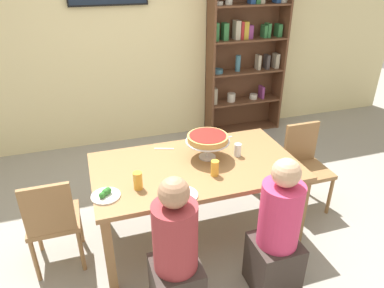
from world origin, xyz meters
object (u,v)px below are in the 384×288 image
(cutlery_fork_near, at_px, (284,175))
(cutlery_knife_near, at_px, (224,138))
(salad_plate_near_diner, at_px, (106,195))
(cutlery_fork_far, at_px, (164,149))
(dining_table, at_px, (196,173))
(chair_head_east, at_px, (305,163))
(beer_glass_amber_tall, at_px, (138,181))
(diner_near_left, at_px, (176,260))
(beer_glass_amber_short, at_px, (215,168))
(deep_dish_pizza_stand, at_px, (208,139))
(bookshelf, at_px, (246,52))
(chair_head_west, at_px, (53,220))
(water_glass_clear_near, at_px, (238,150))
(salad_plate_far_diner, at_px, (181,194))
(diner_near_right, at_px, (277,237))

(cutlery_fork_near, distance_m, cutlery_knife_near, 0.80)
(salad_plate_near_diner, height_order, cutlery_fork_far, salad_plate_near_diner)
(salad_plate_near_diner, bearing_deg, dining_table, 16.83)
(chair_head_east, height_order, beer_glass_amber_tall, beer_glass_amber_tall)
(dining_table, height_order, cutlery_fork_far, cutlery_fork_far)
(diner_near_left, relative_size, cutlery_fork_far, 6.39)
(beer_glass_amber_short, bearing_deg, deep_dish_pizza_stand, 81.69)
(bookshelf, distance_m, salad_plate_near_diner, 3.16)
(chair_head_west, relative_size, water_glass_clear_near, 7.46)
(cutlery_knife_near, relative_size, cutlery_fork_far, 1.00)
(deep_dish_pizza_stand, bearing_deg, salad_plate_far_diner, -128.28)
(bookshelf, distance_m, chair_head_west, 3.39)
(water_glass_clear_near, distance_m, cutlery_knife_near, 0.35)
(beer_glass_amber_tall, relative_size, water_glass_clear_near, 1.21)
(diner_near_right, distance_m, cutlery_knife_near, 1.19)
(beer_glass_amber_tall, height_order, beer_glass_amber_short, beer_glass_amber_tall)
(dining_table, bearing_deg, diner_near_left, -117.23)
(deep_dish_pizza_stand, distance_m, beer_glass_amber_short, 0.32)
(diner_near_left, bearing_deg, cutlery_knife_near, -35.50)
(chair_head_east, relative_size, cutlery_fork_far, 4.83)
(dining_table, distance_m, cutlery_fork_far, 0.42)
(cutlery_fork_far, bearing_deg, dining_table, 137.13)
(salad_plate_far_diner, distance_m, cutlery_knife_near, 1.03)
(salad_plate_far_diner, xyz_separation_m, water_glass_clear_near, (0.65, 0.43, 0.04))
(salad_plate_far_diner, relative_size, beer_glass_amber_short, 1.81)
(diner_near_left, distance_m, beer_glass_amber_short, 0.81)
(dining_table, bearing_deg, deep_dish_pizza_stand, 32.27)
(beer_glass_amber_tall, height_order, cutlery_knife_near, beer_glass_amber_tall)
(diner_near_right, bearing_deg, deep_dish_pizza_stand, 15.26)
(chair_head_east, xyz_separation_m, salad_plate_near_diner, (-1.97, -0.34, 0.28))
(diner_near_left, xyz_separation_m, cutlery_fork_far, (0.21, 1.12, 0.25))
(salad_plate_far_diner, height_order, beer_glass_amber_short, beer_glass_amber_short)
(diner_near_right, distance_m, cutlery_fork_far, 1.29)
(dining_table, distance_m, beer_glass_amber_short, 0.27)
(water_glass_clear_near, bearing_deg, salad_plate_far_diner, -146.35)
(deep_dish_pizza_stand, bearing_deg, beer_glass_amber_short, -98.31)
(cutlery_fork_near, bearing_deg, dining_table, 148.60)
(water_glass_clear_near, bearing_deg, beer_glass_amber_short, -142.44)
(salad_plate_near_diner, relative_size, cutlery_fork_far, 1.20)
(dining_table, relative_size, chair_head_east, 2.01)
(cutlery_knife_near, bearing_deg, diner_near_left, 40.72)
(salad_plate_near_diner, relative_size, beer_glass_amber_short, 1.64)
(beer_glass_amber_short, distance_m, water_glass_clear_near, 0.39)
(cutlery_knife_near, bearing_deg, deep_dish_pizza_stand, 32.13)
(chair_head_east, xyz_separation_m, cutlery_knife_near, (-0.76, 0.28, 0.26))
(dining_table, bearing_deg, diner_near_right, -64.29)
(water_glass_clear_near, bearing_deg, dining_table, -175.16)
(salad_plate_far_diner, xyz_separation_m, cutlery_knife_near, (0.67, 0.78, -0.02))
(bookshelf, distance_m, water_glass_clear_near, 2.25)
(beer_glass_amber_tall, xyz_separation_m, cutlery_fork_near, (1.16, -0.18, -0.07))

